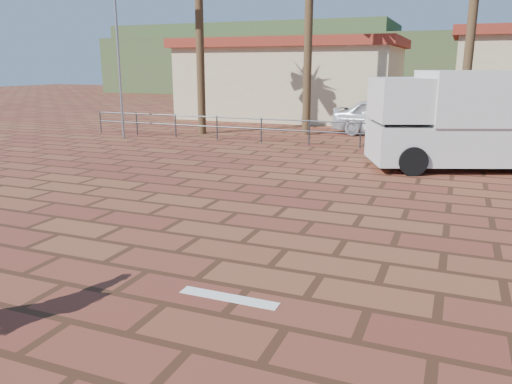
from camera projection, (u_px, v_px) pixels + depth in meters
ground at (221, 259)px, 8.05m from camera, size 120.00×120.00×0.00m
paint_stripe at (229, 298)px, 6.71m from camera, size 1.40×0.22×0.01m
guardrail at (361, 130)px, 18.66m from camera, size 24.06×0.06×1.00m
flagpole at (119, 25)px, 20.37m from camera, size 1.30×0.10×8.00m
building_west at (292, 79)px, 29.43m from camera, size 12.60×7.60×4.50m
hill_front at (429, 66)px, 52.24m from camera, size 70.00×18.00×6.00m
hill_back at (256, 58)px, 65.37m from camera, size 35.00×14.00×8.00m
campervan at (469, 118)px, 14.86m from camera, size 6.05×4.17×2.90m
car_silver at (387, 117)px, 22.07m from camera, size 4.97×2.54×1.62m
car_white at (430, 123)px, 19.74m from camera, size 5.37×3.14×1.67m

